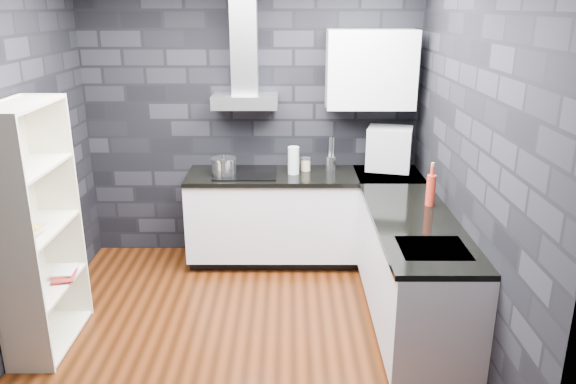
{
  "coord_description": "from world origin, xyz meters",
  "views": [
    {
      "loc": [
        0.36,
        -3.76,
        2.4
      ],
      "look_at": [
        0.35,
        0.45,
        1.0
      ],
      "focal_mm": 35.0,
      "sensor_mm": 36.0,
      "label": 1
    }
  ],
  "objects_px": {
    "utensil_crock": "(331,163)",
    "appliance_garage": "(389,149)",
    "pot": "(224,166)",
    "glass_vase": "(294,160)",
    "fruit_bowl": "(30,231)",
    "storage_jar": "(306,165)",
    "red_bottle": "(431,190)",
    "bookshelf": "(37,230)"
  },
  "relations": [
    {
      "from": "utensil_crock",
      "to": "red_bottle",
      "type": "relative_size",
      "value": 0.53
    },
    {
      "from": "glass_vase",
      "to": "bookshelf",
      "type": "xyz_separation_m",
      "value": [
        -1.82,
        -1.4,
        -0.13
      ]
    },
    {
      "from": "utensil_crock",
      "to": "appliance_garage",
      "type": "xyz_separation_m",
      "value": [
        0.54,
        -0.07,
        0.16
      ]
    },
    {
      "from": "utensil_crock",
      "to": "appliance_garage",
      "type": "bearing_deg",
      "value": -7.28
    },
    {
      "from": "utensil_crock",
      "to": "fruit_bowl",
      "type": "distance_m",
      "value": 2.72
    },
    {
      "from": "bookshelf",
      "to": "fruit_bowl",
      "type": "relative_size",
      "value": 8.3
    },
    {
      "from": "pot",
      "to": "red_bottle",
      "type": "height_order",
      "value": "red_bottle"
    },
    {
      "from": "storage_jar",
      "to": "utensil_crock",
      "type": "distance_m",
      "value": 0.24
    },
    {
      "from": "glass_vase",
      "to": "fruit_bowl",
      "type": "bearing_deg",
      "value": -140.58
    },
    {
      "from": "red_bottle",
      "to": "bookshelf",
      "type": "xyz_separation_m",
      "value": [
        -2.89,
        -0.52,
        -0.12
      ]
    },
    {
      "from": "pot",
      "to": "utensil_crock",
      "type": "height_order",
      "value": "pot"
    },
    {
      "from": "red_bottle",
      "to": "fruit_bowl",
      "type": "bearing_deg",
      "value": -167.86
    },
    {
      "from": "storage_jar",
      "to": "utensil_crock",
      "type": "relative_size",
      "value": 0.85
    },
    {
      "from": "glass_vase",
      "to": "utensil_crock",
      "type": "bearing_deg",
      "value": 20.96
    },
    {
      "from": "glass_vase",
      "to": "red_bottle",
      "type": "bearing_deg",
      "value": -39.22
    },
    {
      "from": "utensil_crock",
      "to": "fruit_bowl",
      "type": "bearing_deg",
      "value": -143.14
    },
    {
      "from": "appliance_garage",
      "to": "red_bottle",
      "type": "distance_m",
      "value": 0.96
    },
    {
      "from": "storage_jar",
      "to": "bookshelf",
      "type": "distance_m",
      "value": 2.45
    },
    {
      "from": "storage_jar",
      "to": "appliance_garage",
      "type": "xyz_separation_m",
      "value": [
        0.78,
        -0.04,
        0.17
      ]
    },
    {
      "from": "red_bottle",
      "to": "fruit_bowl",
      "type": "height_order",
      "value": "red_bottle"
    },
    {
      "from": "appliance_garage",
      "to": "fruit_bowl",
      "type": "relative_size",
      "value": 1.85
    },
    {
      "from": "pot",
      "to": "appliance_garage",
      "type": "bearing_deg",
      "value": 3.59
    },
    {
      "from": "pot",
      "to": "bookshelf",
      "type": "height_order",
      "value": "bookshelf"
    },
    {
      "from": "storage_jar",
      "to": "red_bottle",
      "type": "bearing_deg",
      "value": -45.77
    },
    {
      "from": "utensil_crock",
      "to": "red_bottle",
      "type": "height_order",
      "value": "red_bottle"
    },
    {
      "from": "glass_vase",
      "to": "utensil_crock",
      "type": "height_order",
      "value": "glass_vase"
    },
    {
      "from": "pot",
      "to": "fruit_bowl",
      "type": "bearing_deg",
      "value": -128.57
    },
    {
      "from": "glass_vase",
      "to": "utensil_crock",
      "type": "xyz_separation_m",
      "value": [
        0.36,
        0.14,
        -0.06
      ]
    },
    {
      "from": "glass_vase",
      "to": "storage_jar",
      "type": "height_order",
      "value": "glass_vase"
    },
    {
      "from": "storage_jar",
      "to": "bookshelf",
      "type": "height_order",
      "value": "bookshelf"
    },
    {
      "from": "bookshelf",
      "to": "pot",
      "type": "bearing_deg",
      "value": 67.12
    },
    {
      "from": "pot",
      "to": "glass_vase",
      "type": "distance_m",
      "value": 0.65
    },
    {
      "from": "glass_vase",
      "to": "bookshelf",
      "type": "distance_m",
      "value": 2.3
    },
    {
      "from": "utensil_crock",
      "to": "bookshelf",
      "type": "bearing_deg",
      "value": -144.84
    },
    {
      "from": "storage_jar",
      "to": "red_bottle",
      "type": "relative_size",
      "value": 0.45
    },
    {
      "from": "bookshelf",
      "to": "red_bottle",
      "type": "bearing_deg",
      "value": 27.92
    },
    {
      "from": "glass_vase",
      "to": "red_bottle",
      "type": "xyz_separation_m",
      "value": [
        1.07,
        -0.87,
        -0.01
      ]
    },
    {
      "from": "glass_vase",
      "to": "bookshelf",
      "type": "height_order",
      "value": "bookshelf"
    },
    {
      "from": "storage_jar",
      "to": "appliance_garage",
      "type": "distance_m",
      "value": 0.8
    },
    {
      "from": "utensil_crock",
      "to": "bookshelf",
      "type": "relative_size",
      "value": 0.07
    },
    {
      "from": "bookshelf",
      "to": "utensil_crock",
      "type": "bearing_deg",
      "value": 52.82
    },
    {
      "from": "utensil_crock",
      "to": "appliance_garage",
      "type": "height_order",
      "value": "appliance_garage"
    }
  ]
}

